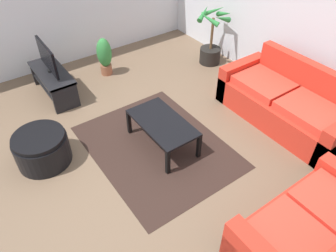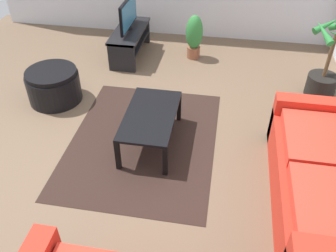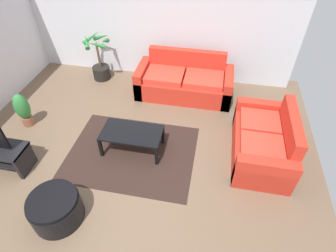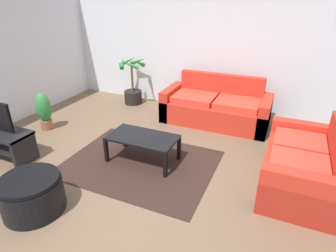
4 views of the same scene
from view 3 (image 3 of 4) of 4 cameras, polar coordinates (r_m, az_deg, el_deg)
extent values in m
plane|color=brown|center=(4.68, -9.57, -8.45)|extent=(6.60, 6.60, 0.00)
cube|color=silver|center=(6.27, -1.89, 21.48)|extent=(6.00, 0.06, 2.70)
cube|color=red|center=(6.03, 3.37, 8.26)|extent=(2.04, 0.90, 0.42)
cube|color=red|center=(6.11, 4.08, 13.67)|extent=(1.68, 0.16, 0.48)
cube|color=red|center=(6.14, -5.32, 9.95)|extent=(0.18, 0.90, 0.62)
cube|color=red|center=(5.95, 12.37, 7.91)|extent=(0.18, 0.90, 0.62)
cube|color=red|center=(5.90, -0.70, 10.62)|extent=(0.80, 0.66, 0.12)
cube|color=red|center=(5.81, 7.55, 9.69)|extent=(0.80, 0.66, 0.12)
cube|color=red|center=(4.91, 18.80, -3.95)|extent=(0.90, 1.60, 0.42)
cube|color=red|center=(4.70, 24.40, -0.66)|extent=(0.16, 1.24, 0.48)
cube|color=red|center=(4.37, 19.57, -9.67)|extent=(0.90, 0.18, 0.62)
cube|color=red|center=(5.37, 18.65, 2.19)|extent=(0.90, 0.18, 0.62)
cube|color=red|center=(4.50, 19.13, -4.30)|extent=(0.66, 0.58, 0.12)
cube|color=red|center=(4.95, 18.74, 0.84)|extent=(0.66, 0.58, 0.12)
cube|color=black|center=(4.98, -27.85, -6.43)|extent=(0.06, 0.41, 0.46)
cube|color=black|center=(4.65, -7.66, -1.39)|extent=(1.03, 0.56, 0.03)
cube|color=black|center=(4.78, -13.94, -4.47)|extent=(0.05, 0.05, 0.38)
cube|color=black|center=(4.52, -2.42, -6.35)|extent=(0.05, 0.05, 0.38)
cube|color=black|center=(5.11, -11.86, -0.36)|extent=(0.05, 0.05, 0.38)
cube|color=black|center=(4.87, -1.07, -1.87)|extent=(0.05, 0.05, 0.38)
cube|color=black|center=(4.87, -7.58, -5.55)|extent=(2.20, 1.70, 0.01)
cylinder|color=black|center=(6.82, -13.76, 10.87)|extent=(0.40, 0.40, 0.30)
cylinder|color=brown|center=(6.60, -14.41, 14.19)|extent=(0.05, 0.05, 0.60)
cone|color=#2A7E38|center=(6.39, -13.14, 17.00)|extent=(0.15, 0.43, 0.24)
cone|color=#2A7E38|center=(6.60, -13.82, 17.75)|extent=(0.46, 0.20, 0.25)
cone|color=#2A7E38|center=(6.63, -15.88, 17.45)|extent=(0.35, 0.40, 0.25)
cone|color=#2A7E38|center=(6.45, -16.76, 16.58)|extent=(0.28, 0.41, 0.24)
cone|color=#2A7E38|center=(6.27, -14.91, 16.20)|extent=(0.41, 0.25, 0.23)
cylinder|color=brown|center=(5.96, -27.31, 1.03)|extent=(0.21, 0.21, 0.19)
ellipsoid|color=#317D3A|center=(5.77, -28.37, 3.59)|extent=(0.27, 0.27, 0.55)
cylinder|color=black|center=(4.24, -22.40, -15.91)|extent=(0.71, 0.71, 0.39)
cylinder|color=black|center=(4.06, -23.24, -14.22)|extent=(0.67, 0.67, 0.06)
camera|label=1|loc=(2.02, 61.17, 9.81)|focal=34.33mm
camera|label=2|loc=(4.41, 40.75, 23.71)|focal=38.66mm
camera|label=4|loc=(1.39, 37.74, -48.98)|focal=29.75mm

